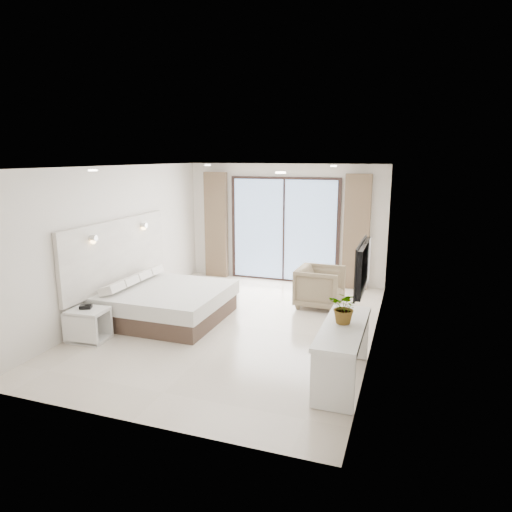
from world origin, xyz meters
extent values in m
plane|color=beige|center=(0.00, 0.00, 0.00)|extent=(6.20, 6.20, 0.00)
cube|color=silver|center=(0.00, 3.10, 1.35)|extent=(4.60, 0.02, 2.70)
cube|color=silver|center=(0.00, -3.10, 1.35)|extent=(4.60, 0.02, 2.70)
cube|color=silver|center=(-2.30, 0.00, 1.35)|extent=(0.02, 6.20, 2.70)
cube|color=silver|center=(2.30, 0.00, 1.35)|extent=(0.02, 6.20, 2.70)
cube|color=white|center=(0.00, 0.00, 2.70)|extent=(4.60, 6.20, 0.02)
cube|color=silver|center=(-2.25, -0.09, 1.15)|extent=(0.08, 3.00, 1.20)
cube|color=black|center=(2.25, -1.41, 1.55)|extent=(0.06, 1.00, 0.58)
cube|color=black|center=(2.21, -1.41, 1.55)|extent=(0.02, 1.04, 0.62)
cube|color=black|center=(0.00, 3.07, 1.20)|extent=(2.56, 0.04, 2.42)
cube|color=#98BDF4|center=(0.00, 3.04, 1.20)|extent=(2.40, 0.01, 2.30)
cube|color=brown|center=(-1.65, 2.96, 1.25)|extent=(0.55, 0.14, 2.50)
cube|color=brown|center=(1.65, 2.96, 1.25)|extent=(0.55, 0.14, 2.50)
cylinder|color=white|center=(-1.30, -1.80, 2.68)|extent=(0.12, 0.12, 0.02)
cylinder|color=white|center=(1.30, -1.80, 2.68)|extent=(0.12, 0.12, 0.02)
cylinder|color=white|center=(-1.30, 1.80, 2.68)|extent=(0.12, 0.12, 0.02)
cylinder|color=white|center=(1.30, 1.80, 2.68)|extent=(0.12, 0.12, 0.02)
cube|color=brown|center=(-1.28, -0.09, 0.16)|extent=(1.95, 1.85, 0.31)
cube|color=white|center=(-1.28, -0.09, 0.44)|extent=(2.03, 1.93, 0.25)
cube|color=white|center=(-1.95, -0.72, 0.63)|extent=(0.28, 0.39, 0.14)
cube|color=white|center=(-1.95, -0.30, 0.63)|extent=(0.28, 0.39, 0.14)
cube|color=white|center=(-1.95, 0.13, 0.63)|extent=(0.28, 0.39, 0.14)
cube|color=white|center=(-1.95, 0.55, 0.63)|extent=(0.28, 0.39, 0.14)
cube|color=white|center=(-1.94, -1.36, 0.49)|extent=(0.60, 0.51, 0.05)
cube|color=white|center=(-1.94, -1.36, 0.03)|extent=(0.60, 0.51, 0.05)
cube|color=white|center=(-1.94, -1.57, 0.26)|extent=(0.57, 0.10, 0.46)
cube|color=white|center=(-1.94, -1.16, 0.26)|extent=(0.57, 0.10, 0.46)
cube|color=black|center=(-1.99, -1.34, 0.55)|extent=(0.22, 0.20, 0.06)
cube|color=white|center=(2.04, -1.41, 0.74)|extent=(0.52, 1.68, 0.06)
cube|color=white|center=(2.04, -2.16, 0.35)|extent=(0.50, 0.06, 0.71)
cube|color=white|center=(2.04, -0.65, 0.35)|extent=(0.50, 0.06, 0.71)
imported|color=#33662D|center=(2.04, -1.33, 0.94)|extent=(0.49, 0.52, 0.34)
imported|color=#7C6C51|center=(1.17, 1.49, 0.43)|extent=(0.82, 0.87, 0.86)
camera|label=1|loc=(2.77, -6.91, 2.87)|focal=32.00mm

